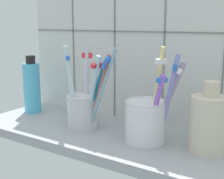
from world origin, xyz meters
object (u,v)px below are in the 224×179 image
(soap_bottle, at_px, (32,87))
(toothbrush_cup_left, at_px, (84,106))
(toothbrush_cup_right, at_px, (147,118))
(ceramic_vase, at_px, (209,123))

(soap_bottle, bearing_deg, toothbrush_cup_left, -7.54)
(toothbrush_cup_left, bearing_deg, toothbrush_cup_right, 0.16)
(toothbrush_cup_right, xyz_separation_m, ceramic_vase, (0.12, 0.01, 0.01))
(toothbrush_cup_right, relative_size, soap_bottle, 1.28)
(ceramic_vase, bearing_deg, toothbrush_cup_left, -176.79)
(toothbrush_cup_left, bearing_deg, ceramic_vase, 3.21)
(toothbrush_cup_right, bearing_deg, soap_bottle, 175.90)
(toothbrush_cup_left, bearing_deg, soap_bottle, 172.46)
(toothbrush_cup_right, height_order, soap_bottle, toothbrush_cup_right)
(ceramic_vase, height_order, soap_bottle, soap_bottle)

